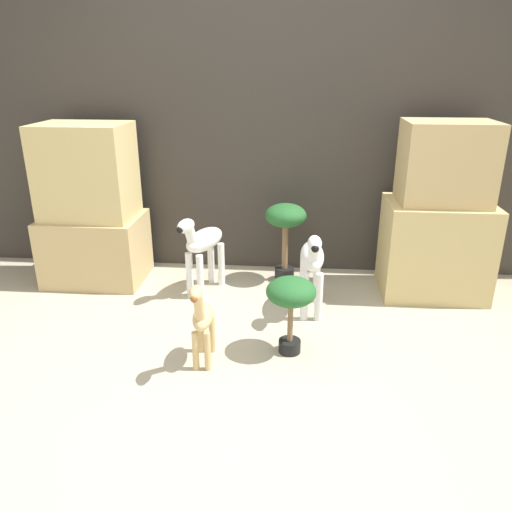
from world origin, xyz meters
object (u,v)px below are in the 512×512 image
zebra_left (203,245)px  potted_palm_front (291,297)px  giraffe_figurine (202,318)px  zebra_right (312,262)px  potted_palm_back (285,224)px

zebra_left → potted_palm_front: zebra_left is taller
giraffe_figurine → zebra_left: bearing=100.5°
giraffe_figurine → potted_palm_front: bearing=19.2°
zebra_left → giraffe_figurine: bearing=-79.5°
zebra_right → zebra_left: same height
zebra_left → potted_palm_back: 0.65m
potted_palm_front → potted_palm_back: size_ratio=0.76×
zebra_left → potted_palm_front: size_ratio=1.30×
zebra_right → potted_palm_back: potted_palm_back is taller
giraffe_figurine → potted_palm_back: 1.30m
zebra_left → potted_palm_back: bearing=23.9°
zebra_left → giraffe_figurine: 0.97m
zebra_right → potted_palm_back: (-0.20, 0.52, 0.10)m
zebra_right → potted_palm_front: 0.54m
potted_palm_front → zebra_left: bearing=130.1°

